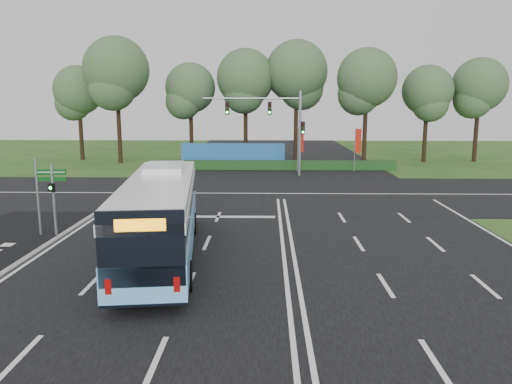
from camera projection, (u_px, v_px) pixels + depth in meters
ground at (283, 244)px, 21.69m from camera, size 120.00×120.00×0.00m
road_main at (283, 244)px, 21.69m from camera, size 20.00×120.00×0.04m
road_cross at (277, 194)px, 33.49m from camera, size 120.00×14.00×0.05m
kerb_strip at (19, 263)px, 18.95m from camera, size 0.25×18.00×0.12m
city_bus at (161, 215)px, 19.53m from camera, size 3.91×12.10×3.41m
pedestrian_signal at (53, 197)px, 22.65m from camera, size 0.32×0.41×3.35m
street_sign at (44, 187)px, 22.63m from camera, size 1.41×0.13×3.60m
banner_flag_mid at (300, 142)px, 43.79m from camera, size 0.55×0.25×3.96m
banner_flag_right at (357, 143)px, 43.36m from camera, size 0.57×0.15×3.92m
traffic_light_gantry at (278, 120)px, 41.03m from camera, size 8.41×0.28×7.00m
hedge at (275, 165)px, 45.72m from camera, size 22.00×1.20×0.80m
blue_hoarding at (233, 155)px, 48.15m from camera, size 10.00×0.30×2.20m
eucalyptus_row at (268, 79)px, 50.99m from camera, size 46.69×9.87×12.54m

